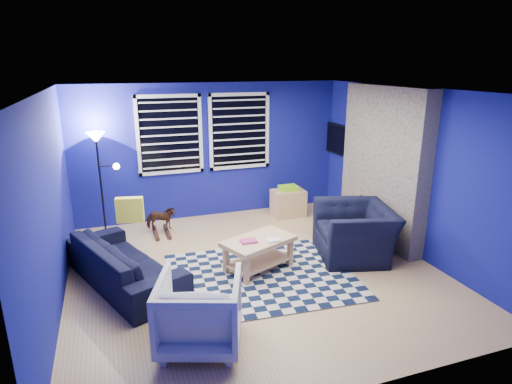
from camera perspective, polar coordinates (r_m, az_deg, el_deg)
floor at (r=6.18m, az=-0.23°, el=-10.41°), size 5.00×5.00×0.00m
ceiling at (r=5.51m, az=-0.26°, el=13.40°), size 5.00×5.00×0.00m
wall_back at (r=8.06m, az=-6.02°, el=5.43°), size 5.00×0.00×5.00m
wall_left at (r=5.49m, az=-25.81°, el=-1.63°), size 0.00×5.00×5.00m
wall_right at (r=6.92m, az=19.78°, el=2.62°), size 0.00×5.00×5.00m
fireplace at (r=7.23m, az=16.43°, el=3.08°), size 0.65×2.00×2.50m
window_left at (r=7.83m, az=-11.42°, el=7.46°), size 1.17×0.06×1.42m
window_right at (r=8.10m, az=-2.21°, el=8.09°), size 1.17×0.06×1.42m
tv at (r=8.47m, az=11.20°, el=6.79°), size 0.07×1.00×0.58m
rug at (r=6.02m, az=0.65°, el=-11.12°), size 2.63×2.17×0.02m
sofa at (r=5.98m, az=-17.15°, el=-8.95°), size 2.23×1.55×0.61m
armchair_big at (r=6.65m, az=13.02°, el=-5.17°), size 1.41×1.30×0.78m
armchair_bent at (r=4.59m, az=-7.53°, el=-15.50°), size 1.07×1.08×0.78m
rocking_horse at (r=7.48m, az=-12.60°, el=-3.50°), size 0.35×0.54×0.43m
coffee_table at (r=6.06m, az=0.35°, el=-7.44°), size 1.13×0.91×0.49m
cabinet at (r=8.22m, az=4.31°, el=-1.41°), size 0.62×0.42×0.60m
floor_lamp at (r=7.53m, az=-20.25°, el=5.09°), size 0.48×0.29×1.75m
throw_pillow at (r=6.46m, az=-16.48°, el=-2.29°), size 0.40×0.19×0.37m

